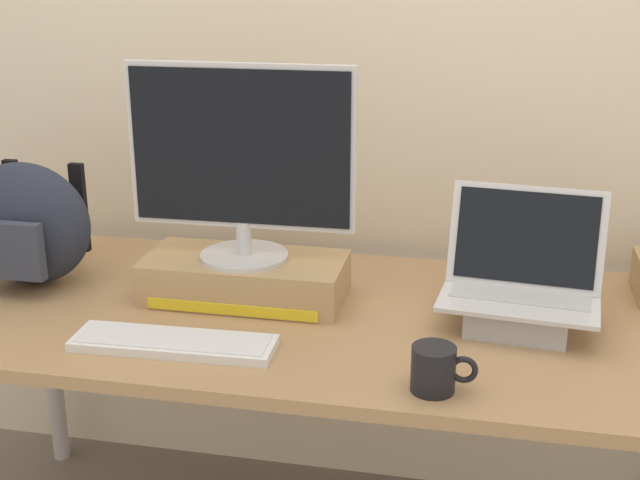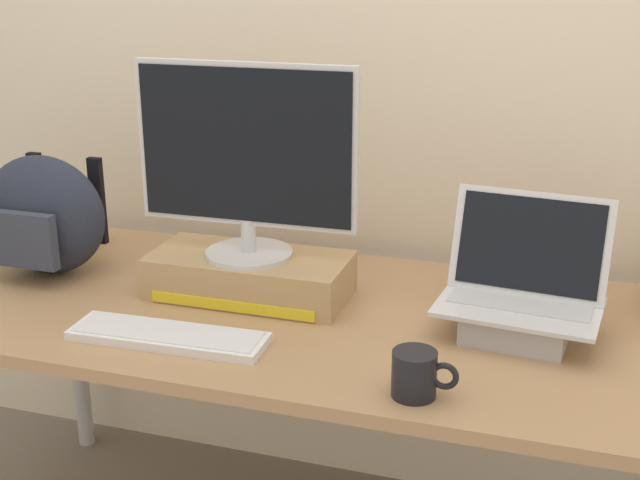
% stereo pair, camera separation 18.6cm
% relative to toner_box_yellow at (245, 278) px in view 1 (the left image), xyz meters
% --- Properties ---
extents(back_wall, '(7.00, 0.10, 2.60)m').
position_rel_toner_box_yellow_xyz_m(back_wall, '(0.20, 0.46, 0.50)').
color(back_wall, beige).
rests_on(back_wall, ground).
extents(desk, '(1.97, 0.83, 0.74)m').
position_rel_toner_box_yellow_xyz_m(desk, '(0.20, -0.05, -0.11)').
color(desk, '#A87F56').
rests_on(desk, ground).
extents(toner_box_yellow, '(0.48, 0.23, 0.10)m').
position_rel_toner_box_yellow_xyz_m(toner_box_yellow, '(0.00, 0.00, 0.00)').
color(toner_box_yellow, tan).
rests_on(toner_box_yellow, desk).
extents(desktop_monitor, '(0.54, 0.21, 0.47)m').
position_rel_toner_box_yellow_xyz_m(desktop_monitor, '(0.00, -0.00, 0.29)').
color(desktop_monitor, silver).
rests_on(desktop_monitor, toner_box_yellow).
extents(open_laptop, '(0.37, 0.27, 0.30)m').
position_rel_toner_box_yellow_xyz_m(open_laptop, '(0.65, -0.03, 0.01)').
color(open_laptop, '#ADADB2').
rests_on(open_laptop, desk).
extents(external_keyboard, '(0.44, 0.14, 0.02)m').
position_rel_toner_box_yellow_xyz_m(external_keyboard, '(-0.07, -0.29, -0.04)').
color(external_keyboard, white).
rests_on(external_keyboard, desk).
extents(messenger_backpack, '(0.34, 0.24, 0.31)m').
position_rel_toner_box_yellow_xyz_m(messenger_backpack, '(-0.56, -0.01, 0.10)').
color(messenger_backpack, '#232838').
rests_on(messenger_backpack, desk).
extents(coffee_mug, '(0.13, 0.09, 0.09)m').
position_rel_toner_box_yellow_xyz_m(coffee_mug, '(0.49, -0.37, -0.01)').
color(coffee_mug, black).
rests_on(coffee_mug, desk).
extents(plush_toy, '(0.09, 0.09, 0.09)m').
position_rel_toner_box_yellow_xyz_m(plush_toy, '(-0.59, 0.23, -0.01)').
color(plush_toy, gold).
rests_on(plush_toy, desk).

